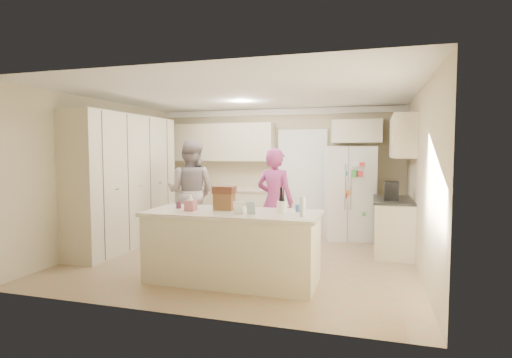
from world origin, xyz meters
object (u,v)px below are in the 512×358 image
(dollhouse_body, at_px, (224,202))
(refrigerator, at_px, (349,193))
(coffee_maker, at_px, (391,191))
(utensil_crock, at_px, (282,207))
(teen_girl, at_px, (275,202))
(island_base, at_px, (233,248))
(teen_boy, at_px, (191,192))
(tissue_box, at_px, (191,205))

(dollhouse_body, bearing_deg, refrigerator, 63.22)
(coffee_maker, bearing_deg, utensil_crock, -127.12)
(teen_girl, bearing_deg, coffee_maker, -154.85)
(coffee_maker, distance_m, dollhouse_body, 2.84)
(island_base, bearing_deg, refrigerator, 66.32)
(island_base, distance_m, dollhouse_body, 0.62)
(island_base, relative_size, teen_boy, 1.15)
(tissue_box, relative_size, teen_girl, 0.08)
(coffee_maker, relative_size, dollhouse_body, 1.15)
(coffee_maker, xyz_separation_m, utensil_crock, (-1.40, -1.85, -0.07))
(teen_boy, bearing_deg, utensil_crock, 137.56)
(dollhouse_body, bearing_deg, tissue_box, -153.43)
(utensil_crock, xyz_separation_m, teen_girl, (-0.44, 1.44, -0.12))
(island_base, height_order, dollhouse_body, dollhouse_body)
(tissue_box, relative_size, dollhouse_body, 0.54)
(refrigerator, height_order, coffee_maker, refrigerator)
(island_base, distance_m, teen_boy, 2.38)
(utensil_crock, height_order, dollhouse_body, dollhouse_body)
(teen_boy, bearing_deg, tissue_box, 112.85)
(tissue_box, xyz_separation_m, teen_boy, (-0.91, 1.91, -0.04))
(dollhouse_body, bearing_deg, utensil_crock, -3.58)
(refrigerator, height_order, utensil_crock, refrigerator)
(coffee_maker, bearing_deg, island_base, -137.17)
(refrigerator, bearing_deg, teen_girl, -138.83)
(refrigerator, xyz_separation_m, tissue_box, (-1.88, -3.12, 0.10))
(utensil_crock, relative_size, teen_girl, 0.09)
(teen_girl, bearing_deg, island_base, 94.31)
(island_base, height_order, tissue_box, tissue_box)
(teen_boy, bearing_deg, refrigerator, -159.04)
(dollhouse_body, distance_m, teen_boy, 2.16)
(utensil_crock, distance_m, tissue_box, 1.21)
(teen_boy, distance_m, teen_girl, 1.70)
(coffee_maker, height_order, utensil_crock, coffee_maker)
(dollhouse_body, distance_m, teen_girl, 1.44)
(island_base, height_order, utensil_crock, utensil_crock)
(refrigerator, relative_size, tissue_box, 12.86)
(island_base, xyz_separation_m, teen_boy, (-1.46, 1.81, 0.52))
(island_base, xyz_separation_m, dollhouse_body, (-0.15, 0.10, 0.60))
(coffee_maker, distance_m, utensil_crock, 2.32)
(island_base, xyz_separation_m, teen_girl, (0.21, 1.49, 0.44))
(refrigerator, bearing_deg, teen_boy, -169.40)
(utensil_crock, xyz_separation_m, dollhouse_body, (-0.80, 0.05, 0.04))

